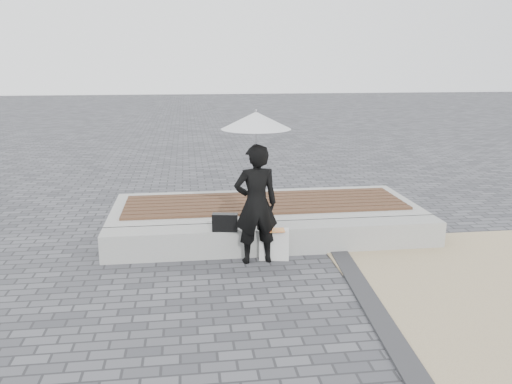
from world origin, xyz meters
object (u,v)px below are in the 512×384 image
Objects in this scene: seating_ledge at (277,238)px; canvas_tote at (274,244)px; woman at (256,204)px; handbag at (225,222)px; parasol at (256,120)px.

seating_ledge is 11.47× the size of canvas_tote.
handbag is (-0.41, 0.20, -0.30)m from woman.
parasol reaches higher than handbag.
seating_ledge is at bearing 45.79° from parasol.
woman is at bearing -155.33° from canvas_tote.
canvas_tote is at bearing 14.80° from parasol.
woman reaches higher than handbag.
parasol reaches higher than seating_ledge.
handbag reaches higher than canvas_tote.
woman is at bearing -134.21° from seating_ledge.
seating_ledge is 0.81m from woman.
handbag is at bearing 153.77° from parasol.
parasol is at bearing -16.23° from handbag.
woman reaches higher than seating_ledge.
seating_ledge is at bearing -140.08° from woman.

